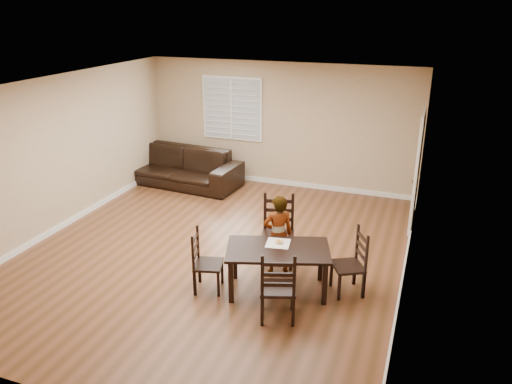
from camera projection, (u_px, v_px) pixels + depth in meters
The scene contains 11 objects.
ground at pixel (215, 251), 8.22m from camera, with size 7.00×7.00×0.00m, color brown.
room at pixel (218, 143), 7.72m from camera, with size 6.04×7.04×2.72m.
dining_table at pixel (278, 254), 6.91m from camera, with size 1.59×1.19×0.67m.
chair_near at pixel (278, 231), 7.80m from camera, with size 0.60×0.57×1.10m.
chair_far at pixel (278, 292), 6.23m from camera, with size 0.56×0.54×1.00m.
chair_left at pixel (201, 263), 7.01m from camera, with size 0.48×0.50×0.91m.
chair_right at pixel (356, 264), 6.94m from camera, with size 0.56×0.57×0.95m.
child at pixel (278, 235), 7.37m from camera, with size 0.45×0.30×1.24m, color gray.
napkin at pixel (278, 243), 7.02m from camera, with size 0.33×0.33×0.00m, color beige.
donut at pixel (279, 242), 7.02m from camera, with size 0.11×0.11×0.04m.
sofa at pixel (179, 167), 11.16m from camera, with size 2.77×1.08×0.81m, color black.
Camera 1 is at (3.15, -6.66, 3.84)m, focal length 35.00 mm.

